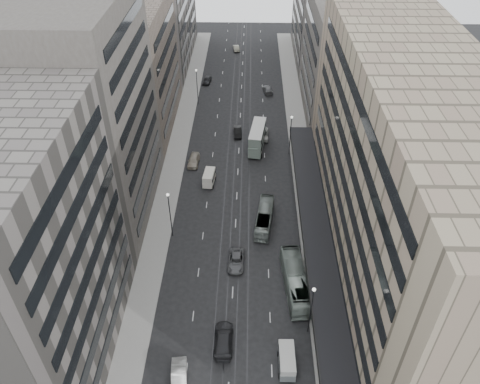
# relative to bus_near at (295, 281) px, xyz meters

# --- Properties ---
(ground) EXTENTS (220.00, 220.00, 0.00)m
(ground) POSITION_rel_bus_near_xyz_m (-8.50, -1.92, -1.59)
(ground) COLOR black
(ground) RESTS_ON ground
(sidewalk_right) EXTENTS (4.00, 125.00, 0.15)m
(sidewalk_right) POSITION_rel_bus_near_xyz_m (3.50, 35.58, -1.51)
(sidewalk_right) COLOR gray
(sidewalk_right) RESTS_ON ground
(sidewalk_left) EXTENTS (4.00, 125.00, 0.15)m
(sidewalk_left) POSITION_rel_bus_near_xyz_m (-20.50, 35.58, -1.51)
(sidewalk_left) COLOR gray
(sidewalk_left) RESTS_ON ground
(department_store) EXTENTS (19.20, 60.00, 30.00)m
(department_store) POSITION_rel_bus_near_xyz_m (12.95, 6.08, 13.36)
(department_store) COLOR gray
(department_store) RESTS_ON ground
(building_right_mid) EXTENTS (15.00, 28.00, 24.00)m
(building_right_mid) POSITION_rel_bus_near_xyz_m (13.00, 50.08, 10.41)
(building_right_mid) COLOR #47433D
(building_right_mid) RESTS_ON ground
(building_right_far) EXTENTS (15.00, 32.00, 28.00)m
(building_right_far) POSITION_rel_bus_near_xyz_m (13.00, 80.08, 12.41)
(building_right_far) COLOR #66625C
(building_right_far) RESTS_ON ground
(building_left_a) EXTENTS (15.00, 28.00, 30.00)m
(building_left_a) POSITION_rel_bus_near_xyz_m (-30.00, -9.92, 13.41)
(building_left_a) COLOR #66625C
(building_left_a) RESTS_ON ground
(building_left_b) EXTENTS (15.00, 26.00, 34.00)m
(building_left_b) POSITION_rel_bus_near_xyz_m (-30.00, 17.08, 15.41)
(building_left_b) COLOR #47433D
(building_left_b) RESTS_ON ground
(building_left_c) EXTENTS (15.00, 28.00, 25.00)m
(building_left_c) POSITION_rel_bus_near_xyz_m (-30.00, 44.08, 10.91)
(building_left_c) COLOR #66594F
(building_left_c) RESTS_ON ground
(building_left_d) EXTENTS (15.00, 38.00, 28.00)m
(building_left_d) POSITION_rel_bus_near_xyz_m (-30.00, 77.08, 12.41)
(building_left_d) COLOR #66625C
(building_left_d) RESTS_ON ground
(lamp_right_near) EXTENTS (0.44, 0.44, 8.32)m
(lamp_right_near) POSITION_rel_bus_near_xyz_m (1.20, -6.92, 3.62)
(lamp_right_near) COLOR #262628
(lamp_right_near) RESTS_ON ground
(lamp_right_far) EXTENTS (0.44, 0.44, 8.32)m
(lamp_right_far) POSITION_rel_bus_near_xyz_m (1.20, 33.08, 3.62)
(lamp_right_far) COLOR #262628
(lamp_right_far) RESTS_ON ground
(lamp_left_near) EXTENTS (0.44, 0.44, 8.32)m
(lamp_left_near) POSITION_rel_bus_near_xyz_m (-18.20, 10.08, 3.62)
(lamp_left_near) COLOR #262628
(lamp_left_near) RESTS_ON ground
(lamp_left_far) EXTENTS (0.44, 0.44, 8.32)m
(lamp_left_far) POSITION_rel_bus_near_xyz_m (-18.20, 53.08, 3.62)
(lamp_left_far) COLOR #262628
(lamp_left_far) RESTS_ON ground
(bus_near) EXTENTS (3.68, 11.58, 3.17)m
(bus_near) POSITION_rel_bus_near_xyz_m (0.00, 0.00, 0.00)
(bus_near) COLOR gray
(bus_near) RESTS_ON ground
(bus_far) EXTENTS (3.43, 9.74, 2.66)m
(bus_far) POSITION_rel_bus_near_xyz_m (-3.93, 13.08, -0.26)
(bus_far) COLOR gray
(bus_far) RESTS_ON ground
(double_decker) EXTENTS (3.60, 8.84, 4.70)m
(double_decker) POSITION_rel_bus_near_xyz_m (-4.95, 34.91, 0.95)
(double_decker) COLOR slate
(double_decker) RESTS_ON ground
(vw_microbus) EXTENTS (2.03, 4.34, 2.33)m
(vw_microbus) POSITION_rel_bus_near_xyz_m (-1.79, -11.81, -0.29)
(vw_microbus) COLOR slate
(vw_microbus) RESTS_ON ground
(panel_van) EXTENTS (2.22, 4.00, 2.42)m
(panel_van) POSITION_rel_bus_near_xyz_m (-13.48, 23.43, -0.25)
(panel_van) COLOR silver
(panel_van) RESTS_ON ground
(sedan_1) EXTENTS (2.25, 5.07, 1.62)m
(sedan_1) POSITION_rel_bus_near_xyz_m (-14.15, -13.95, -0.78)
(sedan_1) COLOR #B4B3AF
(sedan_1) RESTS_ON ground
(sedan_2) EXTENTS (2.42, 4.98, 1.37)m
(sedan_2) POSITION_rel_bus_near_xyz_m (-8.15, 4.31, -0.90)
(sedan_2) COLOR #57575A
(sedan_2) RESTS_ON ground
(sedan_3) EXTENTS (2.37, 5.79, 1.68)m
(sedan_3) POSITION_rel_bus_near_xyz_m (-9.34, -8.88, -0.75)
(sedan_3) COLOR black
(sedan_3) RESTS_ON ground
(sedan_4) EXTENTS (2.21, 4.88, 1.63)m
(sedan_4) POSITION_rel_bus_near_xyz_m (-16.82, 29.46, -0.77)
(sedan_4) COLOR #A09685
(sedan_4) RESTS_ON ground
(sedan_5) EXTENTS (1.80, 4.49, 1.45)m
(sedan_5) POSITION_rel_bus_near_xyz_m (-8.90, 39.98, -0.86)
(sedan_5) COLOR black
(sedan_5) RESTS_ON ground
(sedan_6) EXTENTS (2.76, 5.82, 1.60)m
(sedan_6) POSITION_rel_bus_near_xyz_m (-4.01, 39.30, -0.78)
(sedan_6) COLOR silver
(sedan_6) RESTS_ON ground
(sedan_7) EXTENTS (2.55, 4.95, 1.37)m
(sedan_7) POSITION_rel_bus_near_xyz_m (-2.31, 59.35, -0.90)
(sedan_7) COLOR #5A5A5D
(sedan_7) RESTS_ON ground
(sedan_8) EXTENTS (2.26, 4.40, 1.43)m
(sedan_8) POSITION_rel_bus_near_xyz_m (-17.00, 64.03, -0.87)
(sedan_8) COLOR black
(sedan_8) RESTS_ON ground
(sedan_9) EXTENTS (2.00, 4.32, 1.37)m
(sedan_9) POSITION_rel_bus_near_xyz_m (-10.45, 84.92, -0.90)
(sedan_9) COLOR #9F9B84
(sedan_9) RESTS_ON ground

